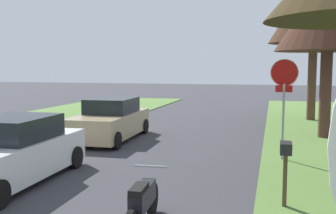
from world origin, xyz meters
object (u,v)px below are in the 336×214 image
parked_motorcycle (142,203)px  curbside_mailbox (286,156)px  street_tree_right_far (315,5)px  stop_sign_far (284,87)px  parked_sedan_white (11,153)px  street_tree_right_mid_b (329,11)px  parked_sedan_tan (111,121)px

parked_motorcycle → curbside_mailbox: (2.37, 1.71, 0.57)m
street_tree_right_far → curbside_mailbox: size_ratio=6.11×
stop_sign_far → parked_sedan_white: stop_sign_far is taller
street_tree_right_mid_b → parked_sedan_tan: 9.26m
street_tree_right_far → parked_sedan_tan: size_ratio=1.74×
curbside_mailbox → parked_motorcycle: bearing=-144.2°
street_tree_right_far → parked_motorcycle: bearing=-104.6°
street_tree_right_mid_b → parked_sedan_tan: street_tree_right_mid_b is taller
street_tree_right_mid_b → parked_motorcycle: street_tree_right_mid_b is taller
street_tree_right_mid_b → curbside_mailbox: bearing=-101.3°
street_tree_right_mid_b → curbside_mailbox: 9.36m
stop_sign_far → parked_sedan_tan: 6.75m
parked_sedan_white → curbside_mailbox: bearing=-1.4°
parked_sedan_tan → curbside_mailbox: parked_sedan_tan is taller
stop_sign_far → street_tree_right_far: street_tree_right_far is taller
stop_sign_far → curbside_mailbox: bearing=-90.5°
parked_motorcycle → curbside_mailbox: bearing=35.8°
stop_sign_far → parked_motorcycle: (-2.40, -5.84, -1.71)m
parked_sedan_tan → curbside_mailbox: bearing=-44.0°
street_tree_right_mid_b → curbside_mailbox: (-1.68, -8.39, -3.81)m
street_tree_right_far → parked_sedan_white: 16.48m
parked_sedan_tan → street_tree_right_mid_b: bearing=16.4°
street_tree_right_far → parked_sedan_white: size_ratio=1.74×
street_tree_right_far → parked_motorcycle: size_ratio=3.78×
parked_motorcycle → curbside_mailbox: 2.97m
street_tree_right_mid_b → parked_sedan_tan: bearing=-163.6°
street_tree_right_mid_b → curbside_mailbox: size_ratio=5.04×
stop_sign_far → curbside_mailbox: stop_sign_far is taller
stop_sign_far → parked_sedan_tan: bearing=163.1°
parked_motorcycle → parked_sedan_white: bearing=154.8°
parked_sedan_white → curbside_mailbox: (6.32, -0.15, 0.33)m
parked_sedan_white → parked_sedan_tan: (0.05, 5.90, 0.00)m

